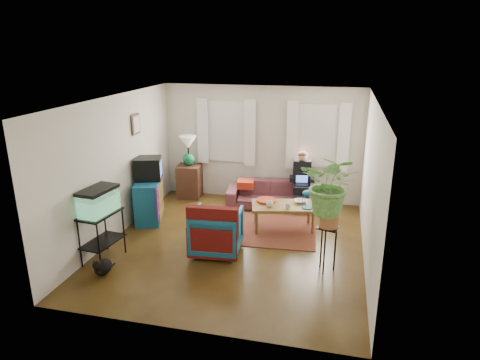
% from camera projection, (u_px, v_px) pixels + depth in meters
% --- Properties ---
extents(floor, '(4.50, 5.00, 0.01)m').
position_uv_depth(floor, '(235.00, 244.00, 7.75)').
color(floor, '#4F2B14').
rests_on(floor, ground).
extents(ceiling, '(4.50, 5.00, 0.01)m').
position_uv_depth(ceiling, '(234.00, 100.00, 6.95)').
color(ceiling, white).
rests_on(ceiling, wall_back).
extents(wall_back, '(4.50, 0.01, 2.60)m').
position_uv_depth(wall_back, '(261.00, 144.00, 9.66)').
color(wall_back, silver).
rests_on(wall_back, floor).
extents(wall_front, '(4.50, 0.01, 2.60)m').
position_uv_depth(wall_front, '(183.00, 237.00, 5.03)').
color(wall_front, silver).
rests_on(wall_front, floor).
extents(wall_left, '(0.01, 5.00, 2.60)m').
position_uv_depth(wall_left, '(116.00, 167.00, 7.84)').
color(wall_left, silver).
rests_on(wall_left, floor).
extents(wall_right, '(0.01, 5.00, 2.60)m').
position_uv_depth(wall_right, '(371.00, 186.00, 6.85)').
color(wall_right, silver).
rests_on(wall_right, floor).
extents(window_left, '(1.08, 0.04, 1.38)m').
position_uv_depth(window_left, '(227.00, 132.00, 9.74)').
color(window_left, white).
rests_on(window_left, wall_back).
extents(window_right, '(1.08, 0.04, 1.38)m').
position_uv_depth(window_right, '(318.00, 136.00, 9.29)').
color(window_right, white).
rests_on(window_right, wall_back).
extents(curtains_left, '(1.36, 0.06, 1.50)m').
position_uv_depth(curtains_left, '(226.00, 132.00, 9.67)').
color(curtains_left, white).
rests_on(curtains_left, wall_back).
extents(curtains_right, '(1.36, 0.06, 1.50)m').
position_uv_depth(curtains_right, '(318.00, 137.00, 9.22)').
color(curtains_right, white).
rests_on(curtains_right, wall_back).
extents(picture_frame, '(0.04, 0.32, 0.40)m').
position_uv_depth(picture_frame, '(136.00, 124.00, 8.42)').
color(picture_frame, '#3D2616').
rests_on(picture_frame, wall_left).
extents(area_rug, '(2.11, 1.74, 0.01)m').
position_uv_depth(area_rug, '(264.00, 229.00, 8.36)').
color(area_rug, brown).
rests_on(area_rug, floor).
extents(sofa, '(1.99, 1.00, 0.74)m').
position_uv_depth(sofa, '(270.00, 190.00, 9.47)').
color(sofa, brown).
rests_on(sofa, floor).
extents(seated_person, '(0.55, 0.64, 1.13)m').
position_uv_depth(seated_person, '(302.00, 183.00, 9.34)').
color(seated_person, black).
rests_on(seated_person, sofa).
extents(side_table, '(0.58, 0.58, 0.77)m').
position_uv_depth(side_table, '(189.00, 181.00, 10.03)').
color(side_table, '#422419').
rests_on(side_table, floor).
extents(table_lamp, '(0.43, 0.43, 0.70)m').
position_uv_depth(table_lamp, '(188.00, 152.00, 9.82)').
color(table_lamp, white).
rests_on(table_lamp, side_table).
extents(dresser, '(0.73, 1.04, 0.84)m').
position_uv_depth(dresser, '(149.00, 200.00, 8.71)').
color(dresser, '#105665').
rests_on(dresser, floor).
extents(crt_tv, '(0.63, 0.60, 0.45)m').
position_uv_depth(crt_tv, '(148.00, 168.00, 8.61)').
color(crt_tv, black).
rests_on(crt_tv, dresser).
extents(aquarium_stand, '(0.51, 0.80, 0.84)m').
position_uv_depth(aquarium_stand, '(102.00, 237.00, 7.08)').
color(aquarium_stand, black).
rests_on(aquarium_stand, floor).
extents(aquarium, '(0.46, 0.73, 0.44)m').
position_uv_depth(aquarium, '(98.00, 201.00, 6.88)').
color(aquarium, '#7FD899').
rests_on(aquarium, aquarium_stand).
extents(black_cat, '(0.26, 0.38, 0.31)m').
position_uv_depth(black_cat, '(103.00, 265.00, 6.70)').
color(black_cat, black).
rests_on(black_cat, floor).
extents(armchair, '(0.88, 0.83, 0.84)m').
position_uv_depth(armchair, '(217.00, 229.00, 7.36)').
color(armchair, '#115469').
rests_on(armchair, floor).
extents(serape_throw, '(0.86, 0.26, 0.70)m').
position_uv_depth(serape_throw, '(212.00, 228.00, 7.00)').
color(serape_throw, '#9E0A0A').
rests_on(serape_throw, armchair).
extents(coffee_table, '(1.34, 0.92, 0.51)m').
position_uv_depth(coffee_table, '(283.00, 217.00, 8.31)').
color(coffee_table, brown).
rests_on(coffee_table, floor).
extents(cup_a, '(0.17, 0.17, 0.11)m').
position_uv_depth(cup_a, '(270.00, 204.00, 8.12)').
color(cup_a, white).
rests_on(cup_a, coffee_table).
extents(cup_b, '(0.13, 0.13, 0.10)m').
position_uv_depth(cup_b, '(288.00, 206.00, 8.03)').
color(cup_b, beige).
rests_on(cup_b, coffee_table).
extents(bowl, '(0.29, 0.29, 0.06)m').
position_uv_depth(bowl, '(300.00, 201.00, 8.33)').
color(bowl, white).
rests_on(bowl, coffee_table).
extents(snack_tray, '(0.45, 0.45, 0.04)m').
position_uv_depth(snack_tray, '(266.00, 200.00, 8.39)').
color(snack_tray, '#B21414').
rests_on(snack_tray, coffee_table).
extents(birdcage, '(0.24, 0.24, 0.36)m').
position_uv_depth(birdcage, '(307.00, 199.00, 8.02)').
color(birdcage, '#115B6B').
rests_on(birdcage, coffee_table).
extents(plant_stand, '(0.40, 0.40, 0.77)m').
position_uv_depth(plant_stand, '(327.00, 249.00, 6.74)').
color(plant_stand, black).
rests_on(plant_stand, floor).
extents(potted_plant, '(1.04, 0.96, 0.98)m').
position_uv_depth(potted_plant, '(331.00, 194.00, 6.46)').
color(potted_plant, '#599947').
rests_on(potted_plant, plant_stand).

